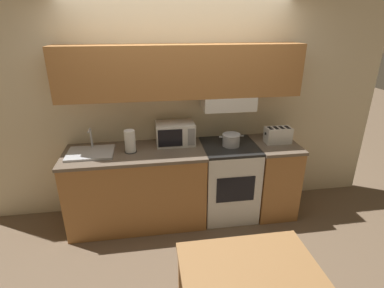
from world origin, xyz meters
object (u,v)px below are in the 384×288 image
at_px(cooking_pot, 231,139).
at_px(toaster, 278,135).
at_px(microwave, 175,133).
at_px(paper_towel_roll, 130,141).
at_px(stove_range, 228,180).
at_px(dining_table, 250,284).
at_px(sink_basin, 90,152).

xyz_separation_m(cooking_pot, toaster, (0.57, 0.01, 0.02)).
height_order(microwave, paper_towel_roll, microwave).
relative_size(microwave, toaster, 1.41).
distance_m(stove_range, dining_table, 1.75).
bearing_deg(stove_range, paper_towel_roll, -179.27).
bearing_deg(paper_towel_roll, toaster, 0.35).
height_order(cooking_pot, sink_basin, sink_basin).
xyz_separation_m(microwave, sink_basin, (-0.95, -0.16, -0.11)).
bearing_deg(sink_basin, cooking_pot, -0.25).
bearing_deg(sink_basin, paper_towel_roll, -1.04).
xyz_separation_m(stove_range, sink_basin, (-1.57, -0.01, 0.48)).
bearing_deg(microwave, sink_basin, -170.67).
xyz_separation_m(stove_range, paper_towel_roll, (-1.14, -0.01, 0.58)).
height_order(toaster, sink_basin, sink_basin).
xyz_separation_m(toaster, sink_basin, (-2.16, -0.00, -0.08)).
bearing_deg(paper_towel_roll, cooking_pot, 0.05).
xyz_separation_m(stove_range, dining_table, (-0.32, -1.71, 0.17)).
distance_m(stove_range, toaster, 0.81).
distance_m(cooking_pot, paper_towel_roll, 1.15).
height_order(cooking_pot, microwave, microwave).
height_order(sink_basin, paper_towel_roll, sink_basin).
bearing_deg(sink_basin, toaster, 0.07).
relative_size(cooking_pot, sink_basin, 0.59).
bearing_deg(dining_table, stove_range, 79.37).
distance_m(stove_range, paper_towel_roll, 1.28).
xyz_separation_m(toaster, paper_towel_roll, (-1.72, -0.01, 0.03)).
bearing_deg(paper_towel_roll, sink_basin, 178.96).
height_order(cooking_pot, dining_table, cooking_pot).
relative_size(toaster, sink_basin, 0.63).
height_order(stove_range, paper_towel_roll, paper_towel_roll).
height_order(stove_range, toaster, toaster).
xyz_separation_m(cooking_pot, dining_table, (-0.33, -1.70, -0.36)).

